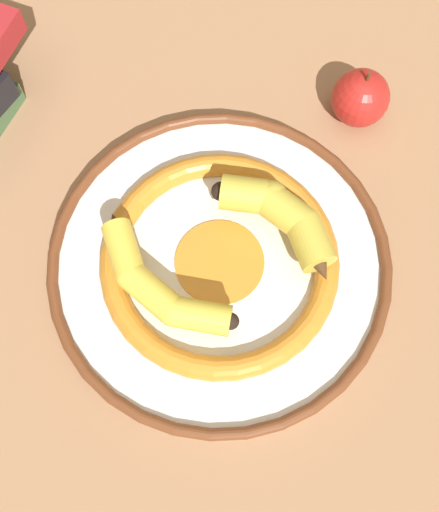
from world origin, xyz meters
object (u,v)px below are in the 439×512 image
(decorative_bowl, at_px, (220,262))
(apple, at_px, (360,98))
(banana_b, at_px, (282,217))
(banana_a, at_px, (155,284))

(decorative_bowl, bearing_deg, apple, -25.73)
(banana_b, bearing_deg, apple, -82.02)
(decorative_bowl, bearing_deg, banana_a, 132.96)
(banana_a, distance_m, banana_b, 0.16)
(banana_a, height_order, apple, apple)
(decorative_bowl, relative_size, banana_b, 2.48)
(decorative_bowl, relative_size, banana_a, 2.22)
(decorative_bowl, distance_m, banana_a, 0.08)
(decorative_bowl, relative_size, apple, 4.67)
(decorative_bowl, xyz_separation_m, banana_b, (0.05, -0.06, 0.04))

